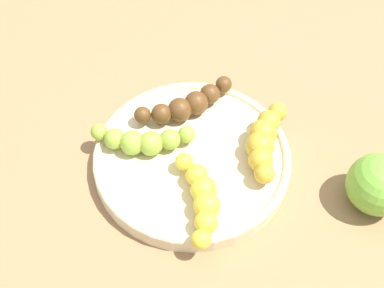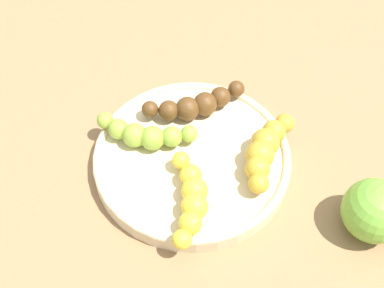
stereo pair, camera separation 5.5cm
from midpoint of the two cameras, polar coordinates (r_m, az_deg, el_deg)
ground_plane at (r=0.58m, az=2.71°, el=-2.45°), size 2.40×2.40×0.00m
fruit_bowl at (r=0.57m, az=2.75°, el=-1.75°), size 0.23×0.23×0.02m
banana_overripe at (r=0.60m, az=3.02°, el=4.47°), size 0.09×0.10×0.03m
banana_green at (r=0.57m, az=-2.77°, el=0.99°), size 0.11×0.06×0.03m
banana_yellow at (r=0.52m, az=2.99°, el=-6.51°), size 0.07×0.10×0.03m
banana_spotted at (r=0.56m, az=11.27°, el=-0.81°), size 0.05×0.11×0.03m
apple_green at (r=0.55m, az=23.11°, el=-7.30°), size 0.07×0.07×0.07m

